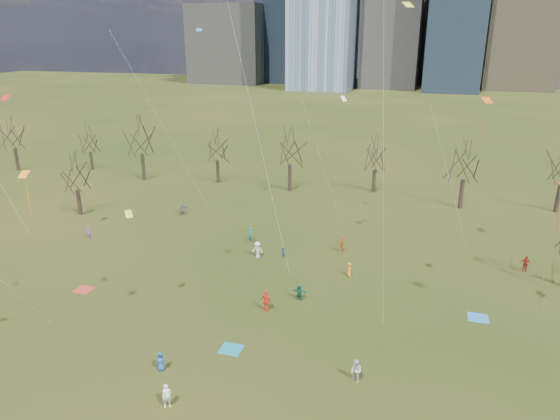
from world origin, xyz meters
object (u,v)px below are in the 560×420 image
(blanket_teal, at_px, (231,349))
(person_1, at_px, (167,396))
(person_0, at_px, (161,361))
(blanket_navy, at_px, (478,318))
(person_4, at_px, (266,301))
(blanket_crimson, at_px, (84,290))

(blanket_teal, relative_size, person_1, 0.99)
(blanket_teal, height_order, person_0, person_0)
(blanket_navy, xyz_separation_m, person_4, (-16.95, -3.98, 0.90))
(person_0, bearing_deg, person_1, -74.96)
(person_4, bearing_deg, blanket_teal, 99.85)
(person_1, bearing_deg, blanket_teal, 42.30)
(person_0, xyz_separation_m, person_4, (4.46, 9.58, 0.19))
(blanket_crimson, relative_size, person_1, 0.99)
(blanket_crimson, xyz_separation_m, person_4, (17.07, 1.35, 0.90))
(blanket_teal, bearing_deg, blanket_crimson, 164.29)
(blanket_teal, height_order, person_1, person_1)
(blanket_teal, height_order, blanket_crimson, same)
(blanket_navy, bearing_deg, person_1, -139.12)
(blanket_crimson, distance_m, person_0, 15.07)
(blanket_crimson, xyz_separation_m, person_0, (12.61, -8.23, 0.71))
(blanket_teal, distance_m, person_0, 5.24)
(blanket_crimson, bearing_deg, person_4, 4.51)
(person_1, xyz_separation_m, person_4, (2.27, 12.66, 0.11))
(blanket_navy, distance_m, blanket_crimson, 34.43)
(person_0, relative_size, person_1, 0.90)
(blanket_navy, distance_m, person_0, 25.35)
(blanket_navy, relative_size, blanket_crimson, 1.00)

